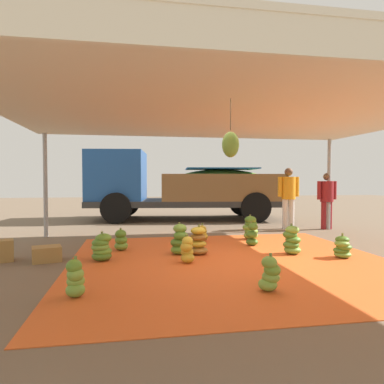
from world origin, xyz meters
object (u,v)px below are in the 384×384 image
at_px(banana_bunch_13, 179,240).
at_px(banana_bunch_6, 292,241).
at_px(banana_bunch_5, 198,242).
at_px(worker_0, 288,193).
at_px(cargo_truck_main, 178,185).
at_px(worker_1, 327,196).
at_px(banana_bunch_8, 121,241).
at_px(banana_bunch_0, 342,248).
at_px(crate_1, 47,254).
at_px(crate_0, 1,251).
at_px(banana_bunch_4, 102,248).
at_px(banana_bunch_3, 202,234).
at_px(banana_bunch_12, 75,279).
at_px(banana_bunch_9, 251,228).
at_px(banana_bunch_14, 187,250).
at_px(banana_bunch_2, 252,235).
at_px(banana_bunch_11, 270,275).

bearing_deg(banana_bunch_13, banana_bunch_6, -9.02).
distance_m(banana_bunch_5, worker_0, 4.42).
height_order(cargo_truck_main, worker_1, cargo_truck_main).
xyz_separation_m(banana_bunch_8, banana_bunch_13, (1.09, -0.54, 0.07)).
relative_size(banana_bunch_0, worker_0, 0.25).
bearing_deg(crate_1, worker_0, 27.27).
bearing_deg(banana_bunch_6, cargo_truck_main, 102.32).
bearing_deg(crate_0, banana_bunch_13, 0.47).
relative_size(banana_bunch_5, crate_0, 1.41).
xyz_separation_m(banana_bunch_0, banana_bunch_8, (-3.94, 1.33, 0.01)).
relative_size(banana_bunch_4, worker_0, 0.29).
xyz_separation_m(banana_bunch_3, crate_0, (-3.78, -1.23, 0.00)).
xyz_separation_m(worker_0, worker_1, (1.05, -0.26, -0.09)).
relative_size(banana_bunch_5, crate_1, 1.20).
xyz_separation_m(banana_bunch_12, worker_0, (5.11, 5.06, 0.80)).
xyz_separation_m(banana_bunch_6, worker_1, (2.50, 2.98, 0.68)).
distance_m(banana_bunch_8, crate_1, 1.42).
distance_m(banana_bunch_8, banana_bunch_9, 3.09).
relative_size(cargo_truck_main, crate_1, 14.72).
xyz_separation_m(banana_bunch_4, crate_1, (-0.94, 0.14, -0.10)).
distance_m(banana_bunch_12, crate_0, 2.65).
bearing_deg(banana_bunch_9, banana_bunch_14, -131.91).
relative_size(banana_bunch_14, cargo_truck_main, 0.07).
height_order(banana_bunch_9, banana_bunch_12, banana_bunch_9).
height_order(banana_bunch_5, banana_bunch_12, banana_bunch_5).
distance_m(banana_bunch_2, banana_bunch_3, 1.15).
bearing_deg(banana_bunch_8, worker_1, 20.28).
height_order(banana_bunch_8, banana_bunch_11, banana_bunch_11).
height_order(banana_bunch_2, banana_bunch_11, banana_bunch_2).
height_order(banana_bunch_5, banana_bunch_14, banana_bunch_5).
bearing_deg(cargo_truck_main, banana_bunch_3, -90.94).
bearing_deg(banana_bunch_4, worker_0, 32.65).
relative_size(banana_bunch_9, worker_0, 0.33).
height_order(banana_bunch_0, banana_bunch_8, banana_bunch_8).
xyz_separation_m(banana_bunch_14, worker_0, (3.52, 3.59, 0.80)).
xyz_separation_m(worker_1, crate_0, (-7.71, -2.67, -0.75)).
xyz_separation_m(banana_bunch_0, banana_bunch_9, (-0.97, 2.16, 0.08)).
bearing_deg(worker_1, banana_bunch_12, -142.00).
bearing_deg(banana_bunch_8, banana_bunch_6, -15.27).
bearing_deg(banana_bunch_11, banana_bunch_2, 74.53).
bearing_deg(worker_0, worker_1, -13.74).
relative_size(worker_0, crate_1, 3.72).
relative_size(banana_bunch_5, banana_bunch_12, 1.14).
distance_m(banana_bunch_6, banana_bunch_9, 1.71).
distance_m(banana_bunch_13, worker_1, 5.35).
relative_size(banana_bunch_0, banana_bunch_6, 0.78).
relative_size(banana_bunch_6, banana_bunch_14, 1.19).
xyz_separation_m(banana_bunch_4, banana_bunch_9, (3.28, 1.64, 0.04)).
bearing_deg(banana_bunch_6, banana_bunch_8, 164.73).
relative_size(banana_bunch_9, worker_1, 0.36).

